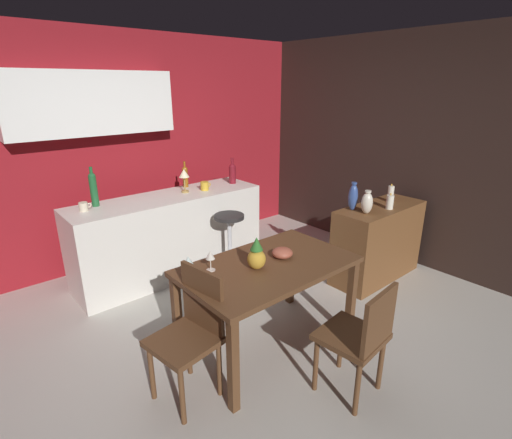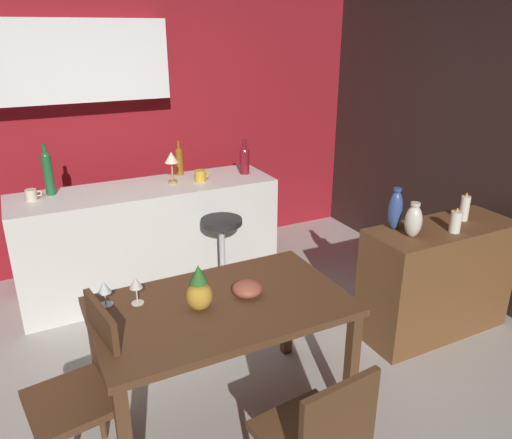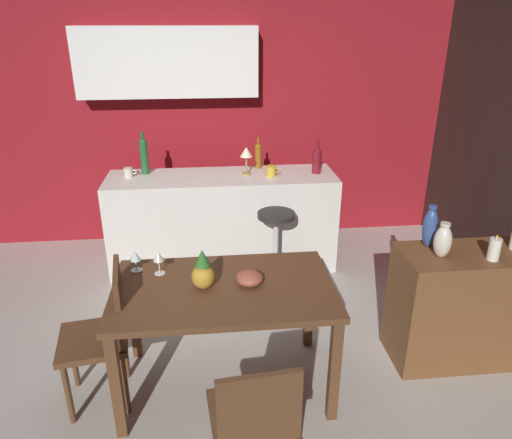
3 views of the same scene
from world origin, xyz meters
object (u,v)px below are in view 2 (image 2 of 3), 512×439
at_px(wine_bottle_ruby, 245,159).
at_px(vase_ceramic_ivory, 413,221).
at_px(sideboard_cabinet, 436,279).
at_px(wine_bottle_amber, 179,160).
at_px(wine_glass_right, 104,288).
at_px(bar_stool, 222,259).
at_px(vase_ceramic_blue, 395,210).
at_px(chair_near_window, 86,387).
at_px(pillar_candle_tall, 465,208).
at_px(pineapple_centerpiece, 199,290).
at_px(wine_bottle_green, 48,171).
at_px(wine_glass_left, 136,284).
at_px(cup_cream, 32,195).
at_px(cup_mustard, 200,176).
at_px(fruit_bowl, 247,289).
at_px(counter_lamp, 171,160).
at_px(chair_by_doorway, 318,439).
at_px(dining_table, 221,318).
at_px(pillar_candle_short, 456,222).

xyz_separation_m(wine_bottle_ruby, vase_ceramic_ivory, (0.45, -1.59, -0.10)).
relative_size(sideboard_cabinet, wine_bottle_amber, 3.67).
xyz_separation_m(wine_glass_right, wine_bottle_amber, (0.96, 1.64, 0.19)).
distance_m(bar_stool, vase_ceramic_ivory, 1.50).
relative_size(wine_glass_right, vase_ceramic_blue, 0.48).
bearing_deg(chair_near_window, pillar_candle_tall, 4.09).
height_order(pineapple_centerpiece, wine_bottle_green, wine_bottle_green).
bearing_deg(pineapple_centerpiece, wine_glass_left, 144.48).
xyz_separation_m(wine_glass_right, pillar_candle_tall, (2.48, -0.10, 0.07)).
xyz_separation_m(bar_stool, vase_ceramic_ivory, (0.90, -1.07, 0.54)).
relative_size(chair_near_window, cup_cream, 7.81).
bearing_deg(sideboard_cabinet, pillar_candle_tall, 8.24).
bearing_deg(wine_bottle_ruby, pillar_candle_tall, -56.89).
bearing_deg(vase_ceramic_blue, vase_ceramic_ivory, -84.33).
relative_size(wine_glass_left, cup_mustard, 1.22).
relative_size(pineapple_centerpiece, wine_bottle_ruby, 0.82).
bearing_deg(pillar_candle_tall, fruit_bowl, -175.53).
height_order(wine_bottle_amber, pillar_candle_tall, wine_bottle_amber).
distance_m(wine_glass_left, wine_bottle_ruby, 2.00).
bearing_deg(wine_bottle_ruby, bar_stool, -130.68).
height_order(wine_bottle_ruby, cup_mustard, wine_bottle_ruby).
bearing_deg(bar_stool, wine_glass_right, -138.94).
relative_size(wine_bottle_amber, pillar_candle_tall, 1.47).
height_order(cup_cream, counter_lamp, counter_lamp).
xyz_separation_m(chair_by_doorway, wine_bottle_green, (-0.75, 2.61, 0.61)).
xyz_separation_m(pineapple_centerpiece, vase_ceramic_ivory, (1.51, 0.08, 0.09)).
relative_size(wine_glass_left, wine_glass_right, 1.11).
bearing_deg(bar_stool, counter_lamp, 111.12).
relative_size(cup_mustard, pillar_candle_tall, 0.62).
xyz_separation_m(chair_by_doorway, wine_bottle_amber, (0.31, 2.68, 0.56)).
distance_m(dining_table, wine_bottle_amber, 1.98).
bearing_deg(cup_mustard, fruit_bowl, -102.05).
bearing_deg(wine_bottle_green, pillar_candle_short, -37.56).
relative_size(wine_glass_left, wine_bottle_green, 0.40).
distance_m(bar_stool, pineapple_centerpiece, 1.38).
distance_m(wine_bottle_amber, pillar_candle_short, 2.28).
distance_m(chair_by_doorway, cup_cream, 2.71).
bearing_deg(dining_table, sideboard_cabinet, 3.96).
xyz_separation_m(sideboard_cabinet, cup_mustard, (-1.21, 1.51, 0.54)).
bearing_deg(dining_table, wine_glass_left, 153.33).
bearing_deg(bar_stool, wine_bottle_ruby, 49.32).
relative_size(vase_ceramic_ivory, vase_ceramic_blue, 0.81).
distance_m(chair_near_window, wine_bottle_green, 1.95).
height_order(wine_glass_right, vase_ceramic_ivory, vase_ceramic_ivory).
bearing_deg(wine_bottle_ruby, vase_ceramic_blue, -72.97).
bearing_deg(counter_lamp, vase_ceramic_blue, -52.95).
distance_m(chair_near_window, pillar_candle_short, 2.46).
distance_m(dining_table, wine_bottle_ruby, 1.96).
xyz_separation_m(sideboard_cabinet, vase_ceramic_ivory, (-0.33, -0.03, 0.52)).
relative_size(wine_bottle_amber, cup_cream, 2.58).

